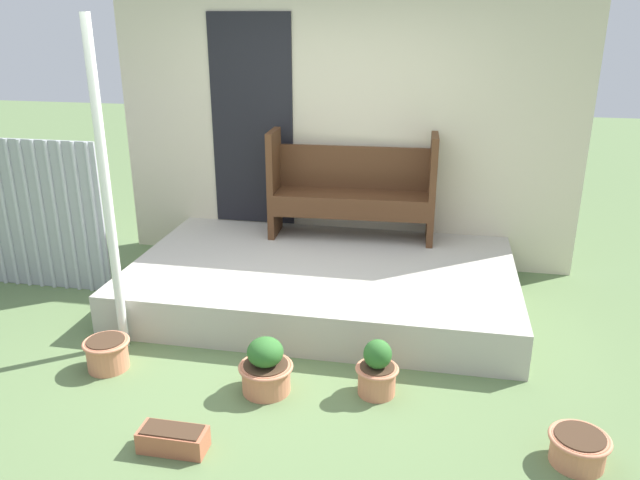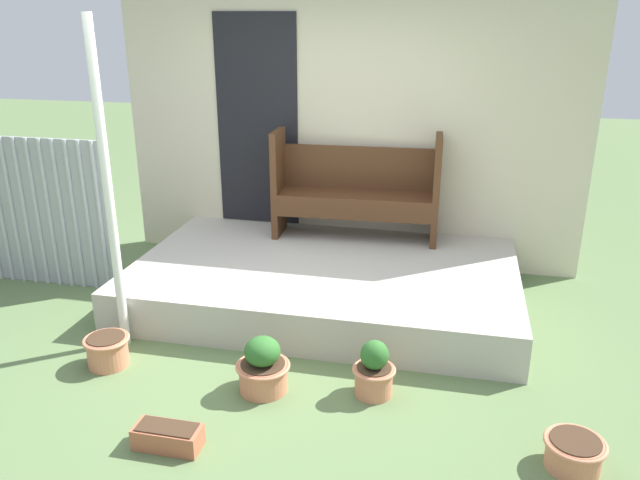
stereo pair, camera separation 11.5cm
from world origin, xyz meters
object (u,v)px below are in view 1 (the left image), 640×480
Objects in this scene: support_post at (107,194)px; flower_pot_far_right at (578,448)px; flower_pot_middle at (266,368)px; planter_box_rect at (173,439)px; flower_pot_left at (107,353)px; bench at (352,186)px; flower_pot_right at (377,371)px.

flower_pot_far_right is (3.07, -0.72, -1.07)m from support_post.
flower_pot_middle is 0.99× the size of planter_box_rect.
flower_pot_left is 1.16m from flower_pot_middle.
bench is 4.78× the size of flower_pot_left.
support_post is 1.10m from flower_pot_left.
flower_pot_right reaches higher than flower_pot_far_right.
flower_pot_right is (1.92, -0.27, -1.01)m from support_post.
flower_pot_left is 0.96× the size of flower_pot_far_right.
flower_pot_left is 0.84× the size of flower_pot_middle.
planter_box_rect is (0.80, -0.73, -0.05)m from flower_pot_left.
planter_box_rect is at bearing -118.19° from flower_pot_middle.
support_post is 1.61m from flower_pot_middle.
support_post reaches higher than flower_pot_middle.
flower_pot_middle is 1.90m from flower_pot_far_right.
flower_pot_right is at bearing -7.88° from support_post.
flower_pot_middle is at bearing -171.31° from flower_pot_right.
flower_pot_left is (-1.40, -2.09, -0.71)m from bench.
planter_box_rect is at bearing -104.63° from bench.
support_post is at bearing 97.97° from flower_pot_left.
planter_box_rect is at bearing -171.80° from flower_pot_far_right.
flower_pot_left is at bearing 137.77° from planter_box_rect.
bench reaches higher than flower_pot_middle.
support_post is at bearing 172.12° from flower_pot_right.
support_post is 7.01× the size of flower_pot_far_right.
support_post reaches higher than planter_box_rect.
flower_pot_middle is at bearing -99.01° from bench.
planter_box_rect is (-1.07, -0.78, -0.10)m from flower_pot_right.
bench is 3.97× the size of flower_pot_right.
bench is at bearing 123.12° from flower_pot_far_right.
planter_box_rect is (-2.23, -0.32, -0.03)m from flower_pot_far_right.
flower_pot_middle is 1.14× the size of flower_pot_far_right.
support_post is at bearing 128.96° from planter_box_rect.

